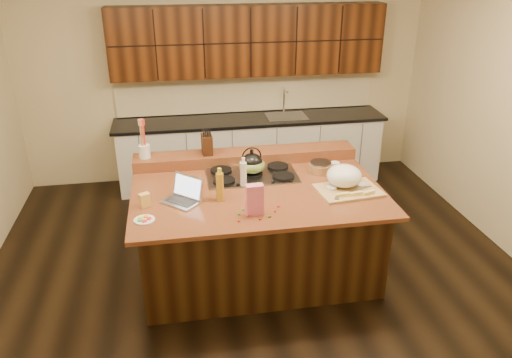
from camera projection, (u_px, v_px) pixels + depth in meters
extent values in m
cube|color=black|center=(257.00, 268.00, 5.21)|extent=(5.50, 5.00, 0.01)
cube|color=#C5B48A|center=(225.00, 84.00, 6.89)|extent=(5.50, 0.01, 2.70)
cube|color=#C5B48A|center=(348.00, 329.00, 2.40)|extent=(5.50, 0.01, 2.70)
cube|color=black|center=(257.00, 232.00, 5.02)|extent=(2.22, 1.42, 0.88)
cube|color=black|center=(257.00, 190.00, 4.83)|extent=(2.40, 1.60, 0.04)
cube|color=black|center=(246.00, 156.00, 5.43)|extent=(2.40, 0.30, 0.12)
cube|color=gray|center=(252.00, 176.00, 5.09)|extent=(0.92, 0.52, 0.02)
cylinder|color=black|center=(221.00, 171.00, 5.15)|extent=(0.22, 0.22, 0.03)
cylinder|color=black|center=(278.00, 167.00, 5.25)|extent=(0.22, 0.22, 0.03)
cylinder|color=black|center=(224.00, 181.00, 4.92)|extent=(0.22, 0.22, 0.03)
cylinder|color=black|center=(283.00, 177.00, 5.01)|extent=(0.22, 0.22, 0.03)
cylinder|color=black|center=(252.00, 174.00, 5.08)|extent=(0.22, 0.22, 0.03)
cube|color=silver|center=(251.00, 152.00, 7.01)|extent=(3.60, 0.62, 0.90)
cube|color=black|center=(251.00, 120.00, 6.82)|extent=(3.70, 0.66, 0.04)
cube|color=gray|center=(286.00, 117.00, 6.89)|extent=(0.55, 0.42, 0.01)
cylinder|color=gray|center=(284.00, 100.00, 6.97)|extent=(0.02, 0.02, 0.36)
cube|color=black|center=(249.00, 41.00, 6.52)|extent=(3.60, 0.34, 0.90)
cube|color=#C5B48A|center=(247.00, 94.00, 6.98)|extent=(3.60, 0.03, 0.50)
ellipsoid|color=black|center=(252.00, 163.00, 5.03)|extent=(0.29, 0.29, 0.20)
ellipsoid|color=#576E2C|center=(252.00, 165.00, 5.04)|extent=(0.32, 0.32, 0.15)
cube|color=#B7B7BC|center=(181.00, 202.00, 4.55)|extent=(0.39, 0.38, 0.02)
cube|color=black|center=(181.00, 201.00, 4.54)|extent=(0.29, 0.28, 0.00)
cube|color=#B7B7BC|center=(188.00, 186.00, 4.59)|extent=(0.28, 0.27, 0.21)
cube|color=silver|center=(187.00, 187.00, 4.58)|extent=(0.25, 0.24, 0.18)
cylinder|color=#B98920|center=(220.00, 187.00, 4.55)|extent=(0.07, 0.07, 0.27)
cylinder|color=silver|center=(243.00, 174.00, 4.82)|extent=(0.08, 0.08, 0.25)
cube|color=tan|center=(348.00, 190.00, 4.76)|extent=(0.62, 0.48, 0.03)
ellipsoid|color=white|center=(344.00, 176.00, 4.78)|extent=(0.34, 0.34, 0.21)
cube|color=#EDD872|center=(343.00, 195.00, 4.60)|extent=(0.13, 0.03, 0.03)
cube|color=#EDD872|center=(356.00, 194.00, 4.62)|extent=(0.13, 0.03, 0.03)
cube|color=#EDD872|center=(369.00, 193.00, 4.64)|extent=(0.13, 0.03, 0.03)
cylinder|color=gray|center=(362.00, 189.00, 4.75)|extent=(0.22, 0.09, 0.01)
cylinder|color=white|center=(361.00, 186.00, 4.83)|extent=(0.13, 0.13, 0.04)
cylinder|color=white|center=(332.00, 189.00, 4.77)|extent=(0.10, 0.10, 0.04)
cylinder|color=white|center=(335.00, 164.00, 5.32)|extent=(0.10, 0.10, 0.04)
cylinder|color=#996B3F|center=(320.00, 168.00, 5.17)|extent=(0.30, 0.30, 0.09)
cone|color=silver|center=(337.00, 198.00, 4.56)|extent=(0.10, 0.10, 0.07)
cube|color=#DD6886|center=(254.00, 200.00, 4.30)|extent=(0.15, 0.09, 0.28)
cylinder|color=white|center=(144.00, 220.00, 4.25)|extent=(0.23, 0.23, 0.01)
cube|color=gold|center=(145.00, 200.00, 4.46)|extent=(0.11, 0.10, 0.13)
cylinder|color=white|center=(144.00, 151.00, 5.20)|extent=(0.15, 0.15, 0.14)
cube|color=black|center=(207.00, 144.00, 5.29)|extent=(0.11, 0.18, 0.21)
ellipsoid|color=red|center=(239.00, 221.00, 4.22)|extent=(0.02, 0.02, 0.02)
ellipsoid|color=#198C26|center=(269.00, 217.00, 4.29)|extent=(0.02, 0.02, 0.02)
ellipsoid|color=red|center=(270.00, 216.00, 4.30)|extent=(0.02, 0.02, 0.02)
ellipsoid|color=#198C26|center=(247.00, 208.00, 4.44)|extent=(0.02, 0.02, 0.02)
ellipsoid|color=red|center=(248.00, 216.00, 4.31)|extent=(0.02, 0.02, 0.02)
ellipsoid|color=#198C26|center=(262.00, 206.00, 4.47)|extent=(0.02, 0.02, 0.02)
ellipsoid|color=red|center=(260.00, 219.00, 4.26)|extent=(0.02, 0.02, 0.02)
ellipsoid|color=#198C26|center=(243.00, 210.00, 4.41)|extent=(0.02, 0.02, 0.02)
ellipsoid|color=red|center=(278.00, 206.00, 4.47)|extent=(0.02, 0.02, 0.02)
ellipsoid|color=#198C26|center=(239.00, 214.00, 4.34)|extent=(0.02, 0.02, 0.02)
ellipsoid|color=red|center=(275.00, 211.00, 4.39)|extent=(0.02, 0.02, 0.02)
ellipsoid|color=#198C26|center=(254.00, 210.00, 4.40)|extent=(0.02, 0.02, 0.02)
ellipsoid|color=red|center=(251.00, 215.00, 4.32)|extent=(0.02, 0.02, 0.02)
ellipsoid|color=#198C26|center=(248.00, 209.00, 4.42)|extent=(0.02, 0.02, 0.02)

